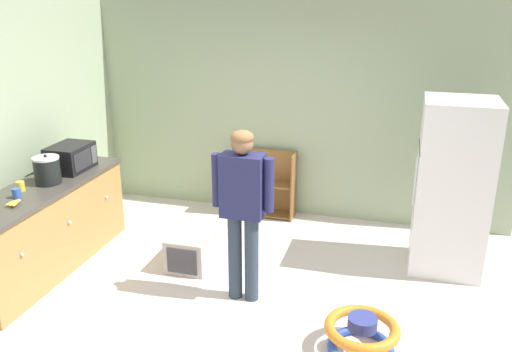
# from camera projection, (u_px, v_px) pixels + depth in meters

# --- Properties ---
(ground_plane) EXTENTS (12.00, 12.00, 0.00)m
(ground_plane) POSITION_uv_depth(u_px,v_px,m) (245.00, 308.00, 4.90)
(ground_plane) COLOR silver
(ground_plane) RESTS_ON ground
(back_wall) EXTENTS (5.20, 0.06, 2.70)m
(back_wall) POSITION_uv_depth(u_px,v_px,m) (299.00, 111.00, 6.56)
(back_wall) COLOR #9CAF8C
(back_wall) RESTS_ON ground
(left_side_wall) EXTENTS (0.06, 2.99, 2.70)m
(left_side_wall) POSITION_uv_depth(u_px,v_px,m) (36.00, 126.00, 5.85)
(left_side_wall) COLOR #A0B38F
(left_side_wall) RESTS_ON ground
(kitchen_counter) EXTENTS (0.65, 2.17, 0.90)m
(kitchen_counter) POSITION_uv_depth(u_px,v_px,m) (44.00, 228.00, 5.46)
(kitchen_counter) COLOR #B88145
(kitchen_counter) RESTS_ON ground
(refrigerator) EXTENTS (0.73, 0.68, 1.78)m
(refrigerator) POSITION_uv_depth(u_px,v_px,m) (452.00, 187.00, 5.34)
(refrigerator) COLOR white
(refrigerator) RESTS_ON ground
(bookshelf) EXTENTS (0.80, 0.28, 0.85)m
(bookshelf) POSITION_uv_depth(u_px,v_px,m) (260.00, 187.00, 6.84)
(bookshelf) COLOR brown
(bookshelf) RESTS_ON ground
(standing_person) EXTENTS (0.57, 0.22, 1.64)m
(standing_person) POSITION_uv_depth(u_px,v_px,m) (243.00, 202.00, 4.75)
(standing_person) COLOR #2F3D4C
(standing_person) RESTS_ON ground
(baby_walker) EXTENTS (0.60, 0.60, 0.32)m
(baby_walker) POSITION_uv_depth(u_px,v_px,m) (362.00, 335.00, 4.26)
(baby_walker) COLOR blue
(baby_walker) RESTS_ON ground
(pet_carrier) EXTENTS (0.42, 0.55, 0.36)m
(pet_carrier) POSITION_uv_depth(u_px,v_px,m) (192.00, 249.00, 5.61)
(pet_carrier) COLOR #BFB3A9
(pet_carrier) RESTS_ON ground
(microwave) EXTENTS (0.37, 0.48, 0.28)m
(microwave) POSITION_uv_depth(u_px,v_px,m) (71.00, 157.00, 5.79)
(microwave) COLOR black
(microwave) RESTS_ON kitchen_counter
(crock_pot) EXTENTS (0.26, 0.26, 0.31)m
(crock_pot) POSITION_uv_depth(u_px,v_px,m) (47.00, 170.00, 5.38)
(crock_pot) COLOR black
(crock_pot) RESTS_ON kitchen_counter
(banana_bunch) EXTENTS (0.12, 0.16, 0.04)m
(banana_bunch) POSITION_uv_depth(u_px,v_px,m) (15.00, 203.00, 4.86)
(banana_bunch) COLOR yellow
(banana_bunch) RESTS_ON kitchen_counter
(clear_bottle) EXTENTS (0.07, 0.07, 0.25)m
(clear_bottle) POSITION_uv_depth(u_px,v_px,m) (77.00, 152.00, 6.12)
(clear_bottle) COLOR silver
(clear_bottle) RESTS_ON kitchen_counter
(blue_cup) EXTENTS (0.08, 0.08, 0.09)m
(blue_cup) POSITION_uv_depth(u_px,v_px,m) (17.00, 193.00, 5.03)
(blue_cup) COLOR blue
(blue_cup) RESTS_ON kitchen_counter
(yellow_cup) EXTENTS (0.08, 0.08, 0.09)m
(yellow_cup) POSITION_uv_depth(u_px,v_px,m) (21.00, 186.00, 5.21)
(yellow_cup) COLOR yellow
(yellow_cup) RESTS_ON kitchen_counter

